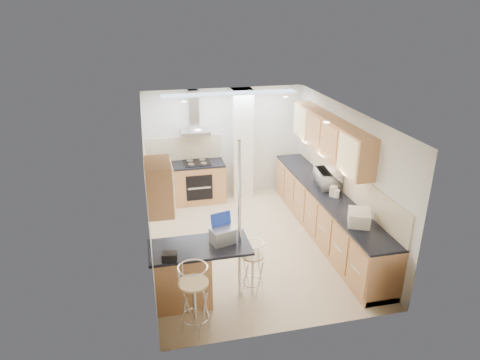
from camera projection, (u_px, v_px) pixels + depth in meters
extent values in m
plane|color=#C7B184|center=(250.00, 243.00, 8.08)|extent=(4.80, 4.80, 0.00)
cube|color=white|center=(225.00, 143.00, 9.77)|extent=(3.60, 0.04, 2.50)
cube|color=white|center=(296.00, 253.00, 5.44)|extent=(3.60, 0.04, 2.50)
cube|color=white|center=(148.00, 191.00, 7.24)|extent=(0.04, 4.80, 2.50)
cube|color=white|center=(344.00, 174.00, 7.97)|extent=(0.04, 4.80, 2.50)
cube|color=white|center=(251.00, 113.00, 7.13)|extent=(3.60, 4.80, 0.02)
cube|color=#BF7F4C|center=(329.00, 136.00, 8.06)|extent=(0.34, 3.00, 0.72)
cube|color=#BF7F4C|center=(159.00, 187.00, 5.81)|extent=(0.34, 0.62, 0.72)
cube|color=white|center=(343.00, 177.00, 8.00)|extent=(0.03, 4.40, 0.56)
cube|color=white|center=(184.00, 149.00, 9.59)|extent=(1.70, 0.03, 0.56)
cube|color=white|center=(242.00, 144.00, 9.66)|extent=(0.45, 0.40, 2.50)
cube|color=silver|center=(195.00, 132.00, 9.26)|extent=(0.62, 0.48, 0.08)
cube|color=silver|center=(194.00, 110.00, 9.22)|extent=(0.22, 0.20, 0.88)
cylinder|color=white|center=(239.00, 223.00, 6.19)|extent=(0.05, 0.05, 2.50)
cube|color=black|center=(199.00, 188.00, 9.38)|extent=(0.58, 0.02, 0.58)
cube|color=black|center=(197.00, 163.00, 9.48)|extent=(0.58, 0.50, 0.02)
cube|color=tan|center=(230.00, 94.00, 8.76)|extent=(2.80, 0.35, 0.02)
cube|color=#BF7F4C|center=(326.00, 214.00, 8.22)|extent=(0.60, 4.40, 0.88)
cube|color=black|center=(328.00, 192.00, 8.05)|extent=(0.63, 4.40, 0.04)
cube|color=#BF7F4C|center=(187.00, 184.00, 9.61)|extent=(1.70, 0.60, 0.88)
cube|color=black|center=(186.00, 165.00, 9.44)|extent=(1.70, 0.63, 0.04)
cube|color=#BF7F4C|center=(201.00, 275.00, 6.37)|extent=(1.35, 0.62, 0.90)
cube|color=black|center=(200.00, 247.00, 6.19)|extent=(1.47, 0.72, 0.04)
imported|color=silver|center=(329.00, 179.00, 8.19)|extent=(0.47, 0.64, 0.33)
cube|color=#A2A4AA|center=(222.00, 235.00, 6.24)|extent=(0.39, 0.33, 0.23)
cube|color=black|center=(170.00, 256.00, 5.83)|extent=(0.23, 0.18, 0.11)
cylinder|color=silver|center=(319.00, 180.00, 8.33)|extent=(0.16, 0.16, 0.20)
cylinder|color=silver|center=(316.00, 169.00, 8.94)|extent=(0.13, 0.13, 0.15)
cylinder|color=beige|center=(333.00, 191.00, 7.82)|extent=(0.17, 0.17, 0.19)
cylinder|color=silver|center=(337.00, 194.00, 7.77)|extent=(0.12, 0.12, 0.15)
cube|color=silver|center=(359.00, 218.00, 6.82)|extent=(0.47, 0.52, 0.22)
cylinder|color=silver|center=(155.00, 165.00, 9.08)|extent=(0.16, 0.16, 0.20)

